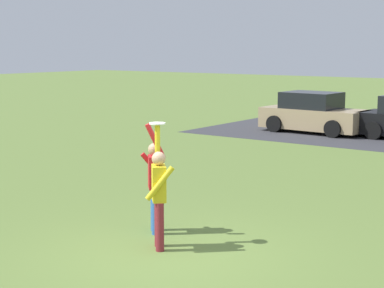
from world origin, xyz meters
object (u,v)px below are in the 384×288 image
object	(u,v)px
person_catcher	(159,191)
person_defender	(155,180)
parked_car_tan	(314,114)
frisbee_disc	(157,123)

from	to	relation	value
person_catcher	person_defender	bearing A→B (deg)	-0.00
person_catcher	person_defender	size ratio (longest dim) A/B	1.02
person_defender	person_catcher	bearing A→B (deg)	-0.00
parked_car_tan	person_defender	bearing A→B (deg)	-72.65
person_defender	frisbee_disc	bearing A→B (deg)	-0.00
parked_car_tan	person_catcher	bearing A→B (deg)	-70.95
frisbee_disc	parked_car_tan	xyz separation A→B (m)	(-4.15, 14.86, -1.37)
person_defender	frisbee_disc	world-z (taller)	frisbee_disc
person_catcher	parked_car_tan	distance (m)	15.63
frisbee_disc	person_defender	bearing A→B (deg)	133.58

